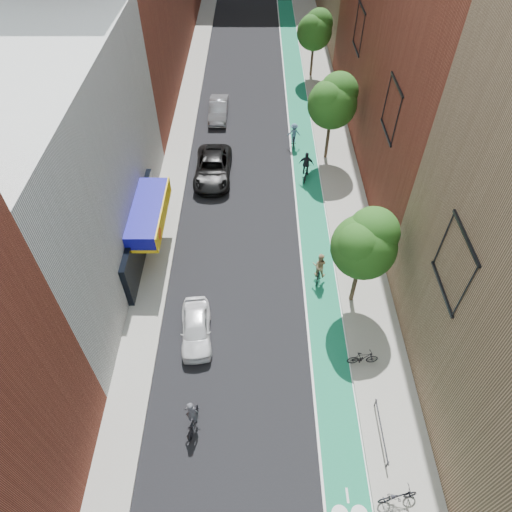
{
  "coord_description": "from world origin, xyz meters",
  "views": [
    {
      "loc": [
        0.17,
        -6.04,
        20.81
      ],
      "look_at": [
        0.17,
        12.08,
        1.5
      ],
      "focal_mm": 32.0,
      "sensor_mm": 36.0,
      "label": 1
    }
  ],
  "objects_px": {
    "parked_car_silver": "(218,109)",
    "cyclist_lane_near": "(319,269)",
    "cyclist_lane_far": "(294,136)",
    "cyclist_lane_mid": "(306,169)",
    "parked_car_black": "(213,168)",
    "parked_car_white": "(196,328)",
    "cyclist_lead": "(192,419)"
  },
  "relations": [
    {
      "from": "cyclist_lane_mid",
      "to": "cyclist_lane_far",
      "type": "relative_size",
      "value": 1.12
    },
    {
      "from": "parked_car_white",
      "to": "cyclist_lane_near",
      "type": "xyz_separation_m",
      "value": [
        6.86,
        3.98,
        0.24
      ]
    },
    {
      "from": "parked_car_black",
      "to": "parked_car_silver",
      "type": "bearing_deg",
      "value": 90.8
    },
    {
      "from": "parked_car_black",
      "to": "parked_car_silver",
      "type": "height_order",
      "value": "parked_car_black"
    },
    {
      "from": "cyclist_lane_near",
      "to": "parked_car_silver",
      "type": "bearing_deg",
      "value": -55.49
    },
    {
      "from": "parked_car_black",
      "to": "cyclist_lane_mid",
      "type": "distance_m",
      "value": 6.85
    },
    {
      "from": "cyclist_lead",
      "to": "cyclist_lane_far",
      "type": "relative_size",
      "value": 1.02
    },
    {
      "from": "cyclist_lane_mid",
      "to": "parked_car_black",
      "type": "bearing_deg",
      "value": 11.01
    },
    {
      "from": "cyclist_lane_near",
      "to": "parked_car_black",
      "type": "bearing_deg",
      "value": -41.54
    },
    {
      "from": "parked_car_silver",
      "to": "cyclist_lane_mid",
      "type": "relative_size",
      "value": 2.02
    },
    {
      "from": "parked_car_white",
      "to": "cyclist_lead",
      "type": "xyz_separation_m",
      "value": [
        0.28,
        -4.91,
        -0.0
      ]
    },
    {
      "from": "parked_car_silver",
      "to": "cyclist_lane_far",
      "type": "distance_m",
      "value": 7.69
    },
    {
      "from": "parked_car_white",
      "to": "cyclist_lane_far",
      "type": "relative_size",
      "value": 2.0
    },
    {
      "from": "parked_car_white",
      "to": "parked_car_silver",
      "type": "distance_m",
      "value": 22.6
    },
    {
      "from": "parked_car_silver",
      "to": "cyclist_lane_far",
      "type": "height_order",
      "value": "cyclist_lane_far"
    },
    {
      "from": "parked_car_black",
      "to": "cyclist_lane_mid",
      "type": "height_order",
      "value": "cyclist_lane_mid"
    },
    {
      "from": "parked_car_white",
      "to": "cyclist_lane_mid",
      "type": "bearing_deg",
      "value": 58.0
    },
    {
      "from": "parked_car_white",
      "to": "cyclist_lane_far",
      "type": "distance_m",
      "value": 19.17
    },
    {
      "from": "parked_car_silver",
      "to": "cyclist_lane_near",
      "type": "distance_m",
      "value": 19.87
    },
    {
      "from": "parked_car_black",
      "to": "cyclist_lead",
      "type": "xyz_separation_m",
      "value": [
        0.28,
        -18.92,
        -0.12
      ]
    },
    {
      "from": "parked_car_black",
      "to": "parked_car_silver",
      "type": "relative_size",
      "value": 1.28
    },
    {
      "from": "parked_car_white",
      "to": "cyclist_lane_mid",
      "type": "distance_m",
      "value": 15.43
    },
    {
      "from": "parked_car_silver",
      "to": "parked_car_white",
      "type": "bearing_deg",
      "value": -88.97
    },
    {
      "from": "cyclist_lane_near",
      "to": "cyclist_lane_mid",
      "type": "height_order",
      "value": "cyclist_lane_mid"
    },
    {
      "from": "parked_car_white",
      "to": "cyclist_lead",
      "type": "height_order",
      "value": "cyclist_lead"
    },
    {
      "from": "parked_car_silver",
      "to": "cyclist_lane_near",
      "type": "xyz_separation_m",
      "value": [
        6.93,
        -18.62,
        0.17
      ]
    },
    {
      "from": "cyclist_lane_far",
      "to": "cyclist_lane_mid",
      "type": "bearing_deg",
      "value": 97.93
    },
    {
      "from": "parked_car_silver",
      "to": "cyclist_lane_far",
      "type": "relative_size",
      "value": 2.26
    },
    {
      "from": "cyclist_lane_far",
      "to": "parked_car_white",
      "type": "bearing_deg",
      "value": 70.5
    },
    {
      "from": "cyclist_lane_mid",
      "to": "cyclist_lane_far",
      "type": "xyz_separation_m",
      "value": [
        -0.65,
        4.32,
        0.05
      ]
    },
    {
      "from": "parked_car_silver",
      "to": "cyclist_lane_near",
      "type": "height_order",
      "value": "cyclist_lane_near"
    },
    {
      "from": "cyclist_lane_near",
      "to": "cyclist_lane_mid",
      "type": "relative_size",
      "value": 0.94
    }
  ]
}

